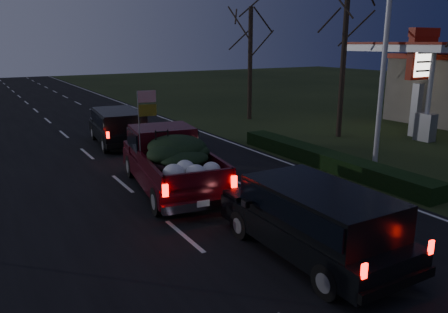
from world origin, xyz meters
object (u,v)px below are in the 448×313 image
light_pole (387,25)px  rear_suv (316,215)px  pickup_truck (171,157)px  gas_price_pylon (421,64)px  lead_suv (118,124)px

light_pole → rear_suv: light_pole is taller
light_pole → pickup_truck: 9.45m
rear_suv → gas_price_pylon: bearing=29.4°
gas_price_pylon → lead_suv: (-14.19, 6.05, -2.72)m
light_pole → lead_suv: size_ratio=1.84×
rear_suv → lead_suv: bearing=92.1°
pickup_truck → lead_suv: pickup_truck is taller
gas_price_pylon → pickup_truck: gas_price_pylon is taller
gas_price_pylon → lead_suv: gas_price_pylon is taller
gas_price_pylon → rear_suv: (-13.90, -7.57, -2.71)m
gas_price_pylon → light_pole: bearing=-155.3°
lead_suv → rear_suv: rear_suv is taller
lead_suv → pickup_truck: bearing=-88.4°
pickup_truck → lead_suv: size_ratio=1.21×
gas_price_pylon → rear_suv: 16.06m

